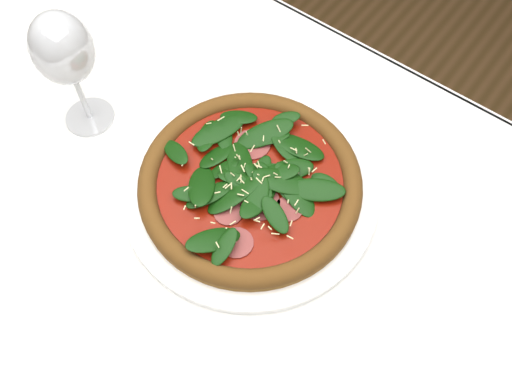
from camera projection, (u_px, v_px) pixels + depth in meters
The scene contains 5 objects.
ground at pixel (234, 367), 1.39m from camera, with size 6.00×6.00×0.00m, color brown.
dining_table at pixel (219, 263), 0.83m from camera, with size 1.21×0.81×0.75m.
plate at pixel (250, 189), 0.77m from camera, with size 0.34×0.34×0.01m.
pizza at pixel (250, 181), 0.75m from camera, with size 0.33×0.33×0.04m.
wine_glass at pixel (63, 51), 0.72m from camera, with size 0.08×0.08×0.19m.
Camera 1 is at (0.24, -0.22, 1.42)m, focal length 40.00 mm.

